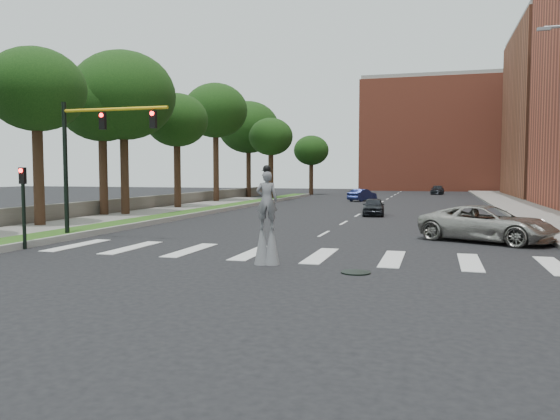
% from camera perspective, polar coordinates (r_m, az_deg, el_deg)
% --- Properties ---
extents(ground_plane, '(160.00, 160.00, 0.00)m').
position_cam_1_polar(ground_plane, '(19.26, -0.14, -5.10)').
color(ground_plane, black).
rests_on(ground_plane, ground).
extents(grass_median, '(2.00, 60.00, 0.25)m').
position_cam_1_polar(grass_median, '(41.89, -7.66, -0.03)').
color(grass_median, '#244D16').
rests_on(grass_median, ground).
extents(median_curb, '(0.20, 60.00, 0.28)m').
position_cam_1_polar(median_curb, '(41.47, -6.33, -0.04)').
color(median_curb, gray).
rests_on(median_curb, ground).
extents(sidewalk_left, '(4.00, 60.00, 0.18)m').
position_cam_1_polar(sidewalk_left, '(34.63, -18.92, -1.11)').
color(sidewalk_left, slate).
rests_on(sidewalk_left, ground).
extents(sidewalk_right, '(5.00, 90.00, 0.18)m').
position_cam_1_polar(sidewalk_right, '(43.96, 25.41, -0.24)').
color(sidewalk_right, slate).
rests_on(sidewalk_right, ground).
extents(stone_wall, '(0.50, 56.00, 1.10)m').
position_cam_1_polar(stone_wall, '(46.09, -12.94, 0.79)').
color(stone_wall, '#5A554D').
rests_on(stone_wall, ground).
extents(manhole, '(0.90, 0.90, 0.04)m').
position_cam_1_polar(manhole, '(16.70, 7.92, -6.48)').
color(manhole, black).
rests_on(manhole, ground).
extents(building_backdrop, '(26.00, 14.00, 18.00)m').
position_cam_1_polar(building_backdrop, '(96.45, 16.54, 7.38)').
color(building_backdrop, '#AF4E37').
rests_on(building_backdrop, ground).
extents(traffic_signal, '(5.30, 0.23, 6.20)m').
position_cam_1_polar(traffic_signal, '(26.08, -19.42, 6.20)').
color(traffic_signal, black).
rests_on(traffic_signal, ground).
extents(secondary_signal, '(0.25, 0.21, 3.23)m').
position_cam_1_polar(secondary_signal, '(23.66, -25.24, 0.96)').
color(secondary_signal, black).
rests_on(secondary_signal, ground).
extents(stilt_performer, '(0.84, 0.57, 3.27)m').
position_cam_1_polar(stilt_performer, '(17.89, -1.39, -1.40)').
color(stilt_performer, '#311E13').
rests_on(stilt_performer, ground).
extents(suv_crossing, '(6.28, 4.85, 1.58)m').
position_cam_1_polar(suv_crossing, '(25.41, 20.84, -1.35)').
color(suv_crossing, '#A19F98').
rests_on(suv_crossing, ground).
extents(car_near, '(1.78, 3.77, 1.24)m').
position_cam_1_polar(car_near, '(38.73, 9.75, 0.35)').
color(car_near, black).
rests_on(car_near, ground).
extents(car_mid, '(2.79, 4.04, 1.26)m').
position_cam_1_polar(car_mid, '(57.64, 8.59, 1.55)').
color(car_mid, '#151D4B').
rests_on(car_mid, ground).
extents(car_far, '(1.88, 4.17, 1.18)m').
position_cam_1_polar(car_far, '(77.24, 16.12, 2.02)').
color(car_far, black).
rests_on(car_far, ground).
extents(tree_1, '(5.25, 5.25, 9.68)m').
position_cam_1_polar(tree_1, '(32.52, -24.14, 11.32)').
color(tree_1, '#311E13').
rests_on(tree_1, ground).
extents(tree_2, '(7.04, 7.04, 11.19)m').
position_cam_1_polar(tree_2, '(39.08, -16.07, 11.37)').
color(tree_2, '#311E13').
rests_on(tree_2, ground).
extents(tree_3, '(5.08, 5.08, 9.41)m').
position_cam_1_polar(tree_3, '(45.55, -10.74, 9.13)').
color(tree_3, '#311E13').
rests_on(tree_3, ground).
extents(tree_4, '(6.28, 6.28, 11.74)m').
position_cam_1_polar(tree_4, '(54.79, -6.75, 10.23)').
color(tree_4, '#311E13').
rests_on(tree_4, ground).
extents(tree_5, '(7.27, 7.27, 11.47)m').
position_cam_1_polar(tree_5, '(65.97, -3.32, 8.60)').
color(tree_5, '#311E13').
rests_on(tree_5, ground).
extents(tree_6, '(4.69, 4.69, 8.79)m').
position_cam_1_polar(tree_6, '(58.55, -0.96, 7.60)').
color(tree_6, '#311E13').
rests_on(tree_6, ground).
extents(tree_7, '(4.67, 4.67, 7.91)m').
position_cam_1_polar(tree_7, '(73.23, 3.29, 6.20)').
color(tree_7, '#311E13').
rests_on(tree_7, ground).
extents(tree_8, '(5.80, 5.80, 10.01)m').
position_cam_1_polar(tree_8, '(38.86, -18.12, 10.37)').
color(tree_8, '#311E13').
rests_on(tree_8, ground).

